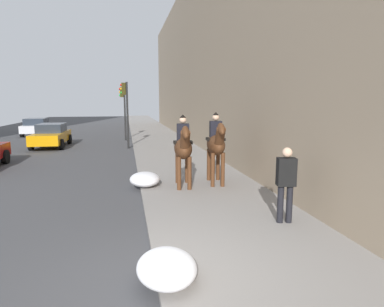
{
  "coord_description": "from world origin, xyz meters",
  "views": [
    {
      "loc": [
        -4.66,
        0.39,
        2.8
      ],
      "look_at": [
        4.0,
        -1.36,
        1.4
      ],
      "focal_mm": 30.65,
      "sensor_mm": 36.0,
      "label": 1
    }
  ],
  "objects_px": {
    "mounted_horse_near": "(183,147)",
    "mounted_horse_far": "(216,144)",
    "pedestrian_greeting": "(286,180)",
    "traffic_light_near_curb": "(126,104)",
    "traffic_light_far_curb": "(123,105)",
    "car_far_lane": "(51,135)",
    "car_mid_lane": "(37,126)"
  },
  "relations": [
    {
      "from": "traffic_light_far_curb",
      "to": "car_mid_lane",
      "type": "bearing_deg",
      "value": 54.72
    },
    {
      "from": "car_mid_lane",
      "to": "traffic_light_far_curb",
      "type": "distance_m",
      "value": 8.93
    },
    {
      "from": "car_far_lane",
      "to": "traffic_light_near_curb",
      "type": "relative_size",
      "value": 1.13
    },
    {
      "from": "mounted_horse_far",
      "to": "pedestrian_greeting",
      "type": "bearing_deg",
      "value": 15.02
    },
    {
      "from": "mounted_horse_near",
      "to": "car_mid_lane",
      "type": "xyz_separation_m",
      "value": [
        19.29,
        9.01,
        -0.64
      ]
    },
    {
      "from": "car_far_lane",
      "to": "traffic_light_far_curb",
      "type": "bearing_deg",
      "value": 120.76
    },
    {
      "from": "car_mid_lane",
      "to": "car_far_lane",
      "type": "bearing_deg",
      "value": -161.09
    },
    {
      "from": "traffic_light_near_curb",
      "to": "traffic_light_far_curb",
      "type": "xyz_separation_m",
      "value": [
        4.29,
        0.15,
        -0.05
      ]
    },
    {
      "from": "car_mid_lane",
      "to": "car_far_lane",
      "type": "relative_size",
      "value": 0.92
    },
    {
      "from": "mounted_horse_far",
      "to": "traffic_light_near_curb",
      "type": "bearing_deg",
      "value": -157.61
    },
    {
      "from": "mounted_horse_near",
      "to": "mounted_horse_far",
      "type": "xyz_separation_m",
      "value": [
        0.16,
        -1.11,
        0.06
      ]
    },
    {
      "from": "pedestrian_greeting",
      "to": "car_far_lane",
      "type": "bearing_deg",
      "value": 38.98
    },
    {
      "from": "mounted_horse_far",
      "to": "car_mid_lane",
      "type": "relative_size",
      "value": 0.57
    },
    {
      "from": "mounted_horse_near",
      "to": "car_far_lane",
      "type": "relative_size",
      "value": 0.51
    },
    {
      "from": "mounted_horse_near",
      "to": "mounted_horse_far",
      "type": "bearing_deg",
      "value": 104.09
    },
    {
      "from": "car_mid_lane",
      "to": "car_far_lane",
      "type": "distance_m",
      "value": 8.11
    },
    {
      "from": "mounted_horse_near",
      "to": "traffic_light_near_curb",
      "type": "distance_m",
      "value": 10.18
    },
    {
      "from": "traffic_light_near_curb",
      "to": "car_far_lane",
      "type": "bearing_deg",
      "value": 69.9
    },
    {
      "from": "car_far_lane",
      "to": "mounted_horse_near",
      "type": "bearing_deg",
      "value": 28.89
    },
    {
      "from": "pedestrian_greeting",
      "to": "traffic_light_near_curb",
      "type": "distance_m",
      "value": 13.99
    },
    {
      "from": "mounted_horse_far",
      "to": "traffic_light_far_curb",
      "type": "xyz_separation_m",
      "value": [
        14.08,
        2.99,
        1.15
      ]
    },
    {
      "from": "mounted_horse_near",
      "to": "car_far_lane",
      "type": "xyz_separation_m",
      "value": [
        11.64,
        6.32,
        -0.64
      ]
    },
    {
      "from": "car_mid_lane",
      "to": "mounted_horse_near",
      "type": "bearing_deg",
      "value": -155.43
    },
    {
      "from": "mounted_horse_far",
      "to": "traffic_light_far_curb",
      "type": "bearing_deg",
      "value": -161.77
    },
    {
      "from": "mounted_horse_far",
      "to": "traffic_light_far_curb",
      "type": "distance_m",
      "value": 14.44
    },
    {
      "from": "mounted_horse_near",
      "to": "pedestrian_greeting",
      "type": "relative_size",
      "value": 1.35
    },
    {
      "from": "traffic_light_near_curb",
      "to": "traffic_light_far_curb",
      "type": "relative_size",
      "value": 1.02
    },
    {
      "from": "car_far_lane",
      "to": "traffic_light_far_curb",
      "type": "xyz_separation_m",
      "value": [
        2.6,
        -4.44,
        1.85
      ]
    },
    {
      "from": "traffic_light_near_curb",
      "to": "mounted_horse_far",
      "type": "bearing_deg",
      "value": -163.87
    },
    {
      "from": "traffic_light_far_curb",
      "to": "car_far_lane",
      "type": "bearing_deg",
      "value": 120.37
    },
    {
      "from": "mounted_horse_near",
      "to": "mounted_horse_far",
      "type": "distance_m",
      "value": 1.13
    },
    {
      "from": "car_far_lane",
      "to": "traffic_light_near_curb",
      "type": "bearing_deg",
      "value": 70.3
    }
  ]
}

